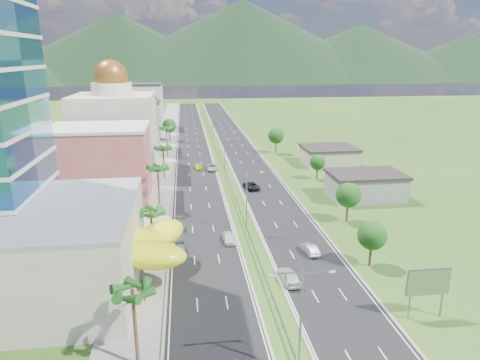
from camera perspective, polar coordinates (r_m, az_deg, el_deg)
name	(u,v)px	position (r m, az deg, el deg)	size (l,w,h in m)	color
ground	(256,257)	(66.34, 2.13, -10.20)	(500.00, 500.00, 0.00)	#2D5119
road_left	(193,143)	(151.46, -6.34, 4.91)	(11.00, 260.00, 0.04)	black
road_right	(235,142)	(152.46, -0.68, 5.09)	(11.00, 260.00, 0.04)	black
sidewalk_left	(165,144)	(151.59, -9.95, 4.79)	(7.00, 260.00, 0.12)	gray
median_guardrail	(218,152)	(134.07, -2.96, 3.77)	(0.10, 216.06, 0.76)	gray
streetlight_median_a	(301,312)	(41.78, 8.15, -16.99)	(6.04, 0.25, 11.00)	gray
streetlight_median_b	(247,195)	(72.93, 0.89, -1.96)	(6.04, 0.25, 11.00)	gray
streetlight_median_c	(224,147)	(111.36, -2.09, 4.43)	(6.04, 0.25, 11.00)	gray
streetlight_median_d	(213,121)	(155.54, -3.68, 7.79)	(6.04, 0.25, 11.00)	gray
streetlight_median_e	(206,107)	(200.09, -4.57, 9.66)	(6.04, 0.25, 11.00)	gray
mall_podium	(15,253)	(61.79, -27.84, -8.65)	(30.00, 24.00, 11.00)	#B2A492
lime_canopy	(115,245)	(60.62, -16.35, -8.34)	(18.00, 15.00, 7.40)	yellow
pink_shophouse	(100,164)	(94.88, -18.12, 2.00)	(20.00, 15.00, 15.00)	#B64A51
domed_building	(115,128)	(116.37, -16.31, 6.61)	(20.00, 20.00, 28.70)	beige
midrise_grey	(131,126)	(141.22, -14.34, 6.98)	(16.00, 15.00, 16.00)	gray
midrise_beige	(138,121)	(163.06, -13.44, 7.69)	(16.00, 15.00, 13.00)	#B2A492
midrise_white	(143,107)	(185.45, -12.81, 9.50)	(16.00, 15.00, 18.00)	silver
billboard	(428,283)	(54.84, 23.81, -12.51)	(5.20, 0.35, 6.20)	gray
shed_near	(365,186)	(95.71, 16.36, -0.83)	(15.00, 10.00, 5.00)	gray
shed_far	(329,156)	(123.47, 11.72, 3.12)	(14.00, 12.00, 4.40)	#B2A492
palm_tree_a	(133,294)	(42.74, -14.12, -14.52)	(3.60, 3.60, 9.10)	#47301C
palm_tree_b	(151,214)	(64.80, -11.79, -4.40)	(3.60, 3.60, 8.10)	#47301C
palm_tree_c	(158,170)	(83.41, -10.92, 1.34)	(3.60, 3.60, 9.60)	#47301C
palm_tree_d	(163,150)	(105.98, -10.23, 4.01)	(3.60, 3.60, 8.60)	#47301C
palm_tree_e	(166,130)	(130.39, -9.79, 6.65)	(3.60, 3.60, 9.40)	#47301C
leafy_tree_lfar	(169,126)	(155.49, -9.42, 7.17)	(4.90, 4.90, 8.05)	#47301C
leafy_tree_ra	(372,236)	(64.50, 17.21, -7.10)	(4.20, 4.20, 6.90)	#47301C
leafy_tree_rb	(348,195)	(80.09, 14.25, -1.97)	(4.55, 4.55, 7.47)	#47301C
leafy_tree_rc	(318,162)	(106.64, 10.30, 2.34)	(3.85, 3.85, 6.33)	#47301C
leafy_tree_rd	(276,136)	(133.73, 4.83, 5.87)	(4.90, 4.90, 8.05)	#47301C
mountain_ridge	(243,82)	(514.19, 0.41, 12.96)	(860.00, 140.00, 90.00)	black
car_white_near_left	(229,238)	(70.77, -1.51, -7.74)	(1.71, 4.26, 1.45)	white
car_dark_left	(180,248)	(68.01, -7.99, -9.02)	(1.37, 3.92, 1.29)	black
car_silver_mid_left	(212,167)	(114.65, -3.76, 1.70)	(2.55, 5.54, 1.54)	#B3B5BB
car_yellow_far_left	(198,167)	(115.84, -5.56, 1.77)	(1.89, 4.64, 1.35)	gold
car_white_near_right	(289,276)	(59.51, 6.57, -12.61)	(2.07, 5.13, 1.75)	silver
car_silver_right	(310,249)	(67.84, 9.26, -9.06)	(1.56, 4.49, 1.48)	#999BA0
car_dark_far_right	(251,185)	(98.41, 1.48, -0.71)	(2.66, 5.78, 1.61)	black
motorcycle	(185,228)	(75.35, -7.28, -6.41)	(0.60, 1.97, 1.26)	black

